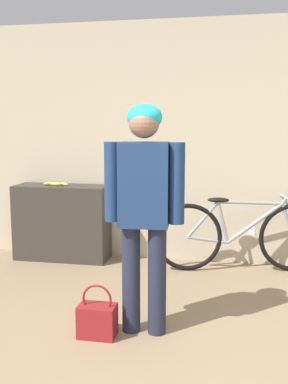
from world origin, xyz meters
name	(u,v)px	position (x,y,z in m)	size (l,w,h in m)	color
wall_back	(202,143)	(0.00, 2.92, 1.30)	(8.00, 0.07, 2.60)	beige
side_shelf	(62,222)	(-1.53, 2.69, 0.42)	(1.04, 0.38, 0.83)	#38332D
person	(144,198)	(-0.28, 1.08, 0.99)	(0.57, 0.24, 1.64)	#23283D
bicycle	(240,235)	(0.43, 2.63, 0.38)	(1.77, 0.49, 0.78)	black
banana	(56,184)	(-1.58, 2.66, 0.85)	(0.30, 0.09, 0.04)	#EAD64C
handbag	(97,319)	(-0.59, 0.94, 0.13)	(0.27, 0.17, 0.39)	maroon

